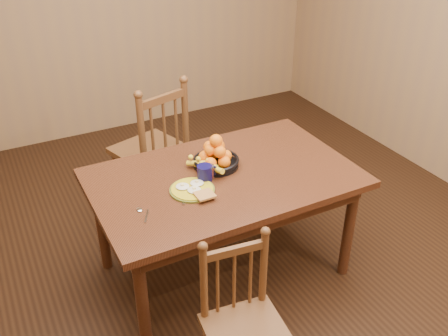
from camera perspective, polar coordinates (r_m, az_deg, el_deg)
name	(u,v)px	position (r m, az deg, el deg)	size (l,w,h in m)	color
room	(224,82)	(2.78, 0.00, 9.81)	(4.52, 5.02, 2.72)	black
dining_table	(224,187)	(3.09, 0.00, -2.16)	(1.60, 1.00, 0.75)	black
chair_far	(153,149)	(3.84, -8.14, 2.12)	(0.60, 0.59, 1.07)	#512F18
chair_near	(244,325)	(2.58, 2.26, -17.45)	(0.43, 0.41, 0.86)	#512F18
breakfast_plate	(193,189)	(2.89, -3.58, -2.46)	(0.26, 0.29, 0.04)	#59601E
fork	(181,195)	(2.86, -4.95, -3.09)	(0.06, 0.18, 0.00)	silver
spoon	(142,212)	(2.75, -9.37, -4.94)	(0.06, 0.15, 0.01)	silver
coffee_mug	(205,173)	(2.97, -2.15, -0.55)	(0.13, 0.09, 0.10)	#0C0A38
juice_glass	(209,172)	(2.99, -1.72, -0.47)	(0.06, 0.06, 0.09)	silver
fruit_bowl	(215,157)	(3.10, -1.03, 1.26)	(0.32, 0.32, 0.22)	black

